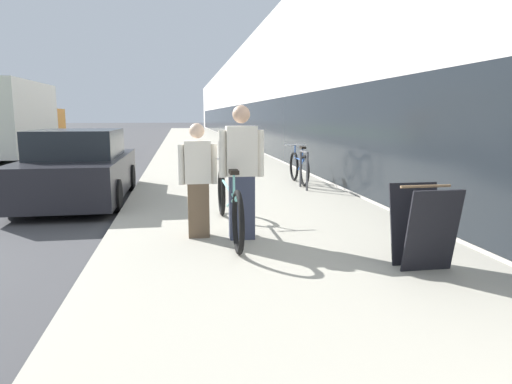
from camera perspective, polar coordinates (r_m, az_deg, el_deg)
sidewalk_slab at (r=25.72m, az=-6.71°, el=5.75°), size 4.55×70.00×0.11m
storefront_facade at (r=34.71m, az=4.90°, el=11.28°), size 10.01×70.00×5.61m
tandem_bicycle at (r=6.37m, az=-3.46°, el=-1.41°), size 0.52×2.91×0.96m
person_rider at (r=5.95m, az=-1.82°, el=2.41°), size 0.59×0.23×1.74m
person_bystander at (r=6.09m, az=-7.27°, el=1.42°), size 0.52×0.20×1.52m
bike_rack_hoop at (r=10.18m, az=6.01°, el=3.27°), size 0.05×0.60×0.84m
cruiser_bike_nearest at (r=10.98m, az=5.40°, el=3.07°), size 0.52×1.70×0.92m
sandwich_board_sign at (r=5.17m, az=20.17°, el=-4.06°), size 0.56×0.56×0.90m
parked_sedan_curbside at (r=9.84m, az=-21.23°, el=2.72°), size 1.89×4.14×1.44m
moving_truck at (r=20.79m, az=-28.06°, el=7.87°), size 2.38×7.34×3.01m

